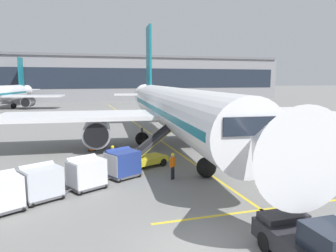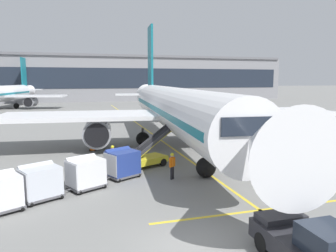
{
  "view_description": "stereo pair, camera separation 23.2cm",
  "coord_description": "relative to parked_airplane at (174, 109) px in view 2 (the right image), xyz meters",
  "views": [
    {
      "loc": [
        -4.09,
        -10.72,
        6.37
      ],
      "look_at": [
        2.68,
        12.06,
        2.94
      ],
      "focal_mm": 34.09,
      "sensor_mm": 36.0,
      "label": 1
    },
    {
      "loc": [
        -3.87,
        -10.78,
        6.37
      ],
      "look_at": [
        2.68,
        12.06,
        2.94
      ],
      "focal_mm": 34.09,
      "sensor_mm": 36.0,
      "label": 2
    }
  ],
  "objects": [
    {
      "name": "ground_crew_marshaller",
      "position": [
        -6.62,
        -6.56,
        -2.63
      ],
      "size": [
        0.56,
        0.3,
        1.74
      ],
      "color": "#514C42",
      "rests_on": "ground"
    },
    {
      "name": "belt_loader",
      "position": [
        -4.1,
        -6.44,
        -2.72
      ],
      "size": [
        5.19,
        3.36,
        3.34
      ],
      "color": "gold",
      "rests_on": "ground"
    },
    {
      "name": "baggage_cart_lead",
      "position": [
        -6.24,
        -8.7,
        -2.63
      ],
      "size": [
        2.78,
        2.35,
        1.91
      ],
      "color": "#515156",
      "rests_on": "ground"
    },
    {
      "name": "ground_plane",
      "position": [
        -5.08,
        -18.32,
        -3.63
      ],
      "size": [
        600.0,
        600.0,
        0.0
      ],
      "primitive_type": "plane",
      "color": "slate"
    },
    {
      "name": "baggage_cart_third",
      "position": [
        -11.01,
        -11.4,
        -2.63
      ],
      "size": [
        2.78,
        2.35,
        1.91
      ],
      "color": "#515156",
      "rests_on": "ground"
    },
    {
      "name": "apron_guidance_line_lead_in",
      "position": [
        -0.44,
        -0.73,
        -3.62
      ],
      "size": [
        0.2,
        110.0,
        0.01
      ],
      "color": "yellow",
      "rests_on": "ground"
    },
    {
      "name": "apron_guidance_line_stop_bar",
      "position": [
        -0.07,
        -15.96,
        -3.62
      ],
      "size": [
        12.0,
        0.2,
        0.01
      ],
      "color": "yellow",
      "rests_on": "ground"
    },
    {
      "name": "ground_crew_by_loader",
      "position": [
        -6.46,
        -8.02,
        -2.63
      ],
      "size": [
        0.44,
        0.44,
        1.74
      ],
      "color": "#514C42",
      "rests_on": "ground"
    },
    {
      "name": "parked_airplane",
      "position": [
        0.0,
        0.0,
        0.0
      ],
      "size": [
        32.07,
        42.02,
        14.0
      ],
      "color": "white",
      "rests_on": "ground"
    },
    {
      "name": "pushback_tug",
      "position": [
        -1.56,
        -20.83,
        -2.8
      ],
      "size": [
        2.13,
        4.4,
        1.83
      ],
      "color": "#232328",
      "rests_on": "ground"
    },
    {
      "name": "baggage_cart_second",
      "position": [
        -8.62,
        -10.3,
        -2.63
      ],
      "size": [
        2.78,
        2.35,
        1.91
      ],
      "color": "#515156",
      "rests_on": "ground"
    },
    {
      "name": "terminal_building",
      "position": [
        -8.58,
        75.02,
        3.25
      ],
      "size": [
        132.77,
        17.72,
        13.85
      ],
      "color": "gray",
      "rests_on": "ground"
    },
    {
      "name": "safety_cone_engine_keepout",
      "position": [
        -7.72,
        0.15,
        -3.27
      ],
      "size": [
        0.64,
        0.64,
        0.73
      ],
      "color": "black",
      "rests_on": "ground"
    },
    {
      "name": "distant_airplane",
      "position": [
        -24.78,
        48.82,
        -0.34
      ],
      "size": [
        27.59,
        36.11,
        12.19
      ],
      "color": "white",
      "rests_on": "ground"
    },
    {
      "name": "ground_crew_by_carts",
      "position": [
        -3.19,
        -9.99,
        -2.63
      ],
      "size": [
        0.45,
        0.43,
        1.74
      ],
      "color": "black",
      "rests_on": "ground"
    }
  ]
}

